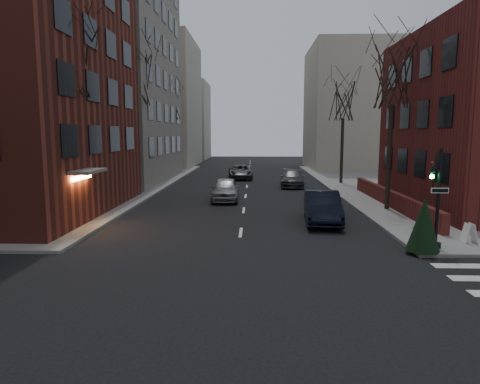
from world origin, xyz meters
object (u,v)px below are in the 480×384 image
object	(u,v)px
tree_left_c	(169,103)
car_lane_far	(240,172)
car_lane_silver	(225,189)
car_lane_gray	(292,179)
tree_right_b	(343,102)
evergreen_shrub	(424,224)
streetlamp_near	(129,140)
sandwich_board	(469,233)
tree_right_a	(393,77)
streetlamp_far	(179,138)
traffic_signal	(436,205)
tree_left_a	(69,59)
tree_left_b	(134,80)
parked_sedan	(322,207)

from	to	relation	value
tree_left_c	car_lane_far	bearing A→B (deg)	-23.73
car_lane_silver	car_lane_gray	distance (m)	9.78
tree_right_b	evergreen_shrub	bearing A→B (deg)	-93.65
streetlamp_near	sandwich_board	distance (m)	22.00
evergreen_shrub	tree_right_b	bearing A→B (deg)	86.35
car_lane_gray	tree_right_a	bearing A→B (deg)	-63.32
tree_right_b	streetlamp_far	bearing A→B (deg)	149.53
tree_right_a	car_lane_far	bearing A→B (deg)	117.45
tree_right_b	streetlamp_near	distance (m)	20.01
traffic_signal	streetlamp_far	size ratio (longest dim) A/B	0.64
car_lane_far	tree_right_a	bearing A→B (deg)	-66.46
tree_left_a	car_lane_gray	bearing A→B (deg)	51.14
car_lane_far	tree_right_b	bearing A→B (deg)	-28.94
traffic_signal	streetlamp_far	distance (m)	36.81
tree_left_b	parked_sedan	world-z (taller)	tree_left_b
traffic_signal	tree_left_a	size ratio (longest dim) A/B	0.39
tree_left_b	car_lane_silver	world-z (taller)	tree_left_b
streetlamp_near	car_lane_far	world-z (taller)	streetlamp_near
streetlamp_far	car_lane_silver	xyz separation A→B (m)	(6.79, -20.11, -3.44)
tree_left_b	streetlamp_far	bearing A→B (deg)	87.85
traffic_signal	streetlamp_near	world-z (taller)	streetlamp_near
tree_left_c	evergreen_shrub	size ratio (longest dim) A/B	4.56
tree_right_a	sandwich_board	size ratio (longest dim) A/B	11.59
tree_left_c	sandwich_board	world-z (taller)	tree_left_c
traffic_signal	tree_left_c	bearing A→B (deg)	118.36
tree_right_b	evergreen_shrub	world-z (taller)	tree_right_b
tree_left_c	sandwich_board	bearing A→B (deg)	-58.41
tree_left_c	car_lane_gray	xyz separation A→B (m)	(12.88, -10.02, -7.30)
streetlamp_far	evergreen_shrub	xyz separation A→B (m)	(15.50, -33.50, -3.02)
traffic_signal	car_lane_far	bearing A→B (deg)	107.63
tree_left_c	traffic_signal	bearing A→B (deg)	-61.64
tree_right_a	car_lane_silver	world-z (taller)	tree_right_a
tree_left_c	streetlamp_far	size ratio (longest dim) A/B	1.55
tree_left_b	tree_right_b	distance (m)	18.64
tree_right_b	car_lane_gray	world-z (taller)	tree_right_b
car_lane_silver	tree_right_a	bearing A→B (deg)	-22.31
tree_left_a	car_lane_gray	xyz separation A→B (m)	(12.88, 15.98, -7.74)
traffic_signal	car_lane_far	distance (m)	28.87
tree_right_a	sandwich_board	world-z (taller)	tree_right_a
tree_left_a	car_lane_far	xyz separation A→B (m)	(8.00, 22.48, -7.75)
traffic_signal	sandwich_board	world-z (taller)	traffic_signal
tree_left_c	evergreen_shrub	bearing A→B (deg)	-62.93
car_lane_silver	car_lane_gray	bearing A→B (deg)	54.39
car_lane_gray	tree_left_b	bearing A→B (deg)	-157.65
tree_left_a	tree_right_b	size ratio (longest dim) A/B	1.12
tree_left_c	streetlamp_near	world-z (taller)	tree_left_c
tree_right_a	streetlamp_far	size ratio (longest dim) A/B	1.55
traffic_signal	tree_left_c	size ratio (longest dim) A/B	0.41
tree_left_b	streetlamp_far	xyz separation A→B (m)	(0.60, 16.00, -4.68)
streetlamp_far	car_lane_gray	distance (m)	17.53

